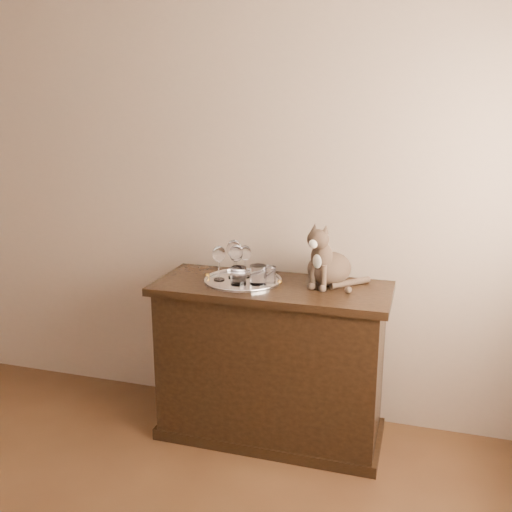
{
  "coord_description": "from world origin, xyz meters",
  "views": [
    {
      "loc": [
        1.32,
        -0.73,
        1.71
      ],
      "look_at": [
        0.51,
        1.95,
        0.99
      ],
      "focal_mm": 40.0,
      "sensor_mm": 36.0,
      "label": 1
    }
  ],
  "objects": [
    {
      "name": "wall_back",
      "position": [
        0.0,
        2.25,
        1.35
      ],
      "size": [
        4.0,
        0.1,
        2.7
      ],
      "primitive_type": "cube",
      "color": "tan",
      "rests_on": "ground"
    },
    {
      "name": "sideboard",
      "position": [
        0.6,
        1.94,
        0.42
      ],
      "size": [
        1.2,
        0.5,
        0.85
      ],
      "primitive_type": null,
      "color": "black",
      "rests_on": "ground"
    },
    {
      "name": "tray",
      "position": [
        0.45,
        1.94,
        0.85
      ],
      "size": [
        0.4,
        0.4,
        0.01
      ],
      "primitive_type": "cylinder",
      "color": "silver",
      "rests_on": "sideboard"
    },
    {
      "name": "wine_glass_a",
      "position": [
        0.38,
        1.98,
        0.96
      ],
      "size": [
        0.08,
        0.08,
        0.2
      ],
      "primitive_type": null,
      "color": "white",
      "rests_on": "tray"
    },
    {
      "name": "wine_glass_b",
      "position": [
        0.44,
        2.01,
        0.94
      ],
      "size": [
        0.06,
        0.06,
        0.17
      ],
      "primitive_type": null,
      "color": "silver",
      "rests_on": "tray"
    },
    {
      "name": "wine_glass_c",
      "position": [
        0.32,
        1.92,
        0.95
      ],
      "size": [
        0.07,
        0.07,
        0.18
      ],
      "primitive_type": null,
      "color": "white",
      "rests_on": "tray"
    },
    {
      "name": "wine_glass_d",
      "position": [
        0.41,
        1.94,
        0.95
      ],
      "size": [
        0.07,
        0.07,
        0.19
      ],
      "primitive_type": null,
      "color": "silver",
      "rests_on": "tray"
    },
    {
      "name": "tumbler_a",
      "position": [
        0.54,
        1.91,
        0.91
      ],
      "size": [
        0.09,
        0.09,
        0.1
      ],
      "primitive_type": "cylinder",
      "color": "silver",
      "rests_on": "tray"
    },
    {
      "name": "tumbler_b",
      "position": [
        0.44,
        1.87,
        0.9
      ],
      "size": [
        0.08,
        0.08,
        0.09
      ],
      "primitive_type": "cylinder",
      "color": "silver",
      "rests_on": "tray"
    },
    {
      "name": "tumbler_c",
      "position": [
        0.58,
        1.95,
        0.9
      ],
      "size": [
        0.07,
        0.07,
        0.08
      ],
      "primitive_type": "cylinder",
      "color": "white",
      "rests_on": "tray"
    },
    {
      "name": "cat",
      "position": [
        0.88,
        2.04,
        1.01
      ],
      "size": [
        0.41,
        0.39,
        0.33
      ],
      "primitive_type": null,
      "rotation": [
        0.0,
        0.0,
        -0.32
      ],
      "color": "brown",
      "rests_on": "sideboard"
    }
  ]
}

